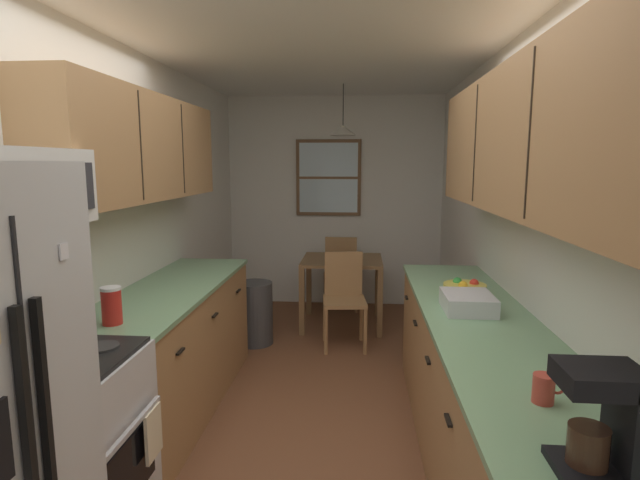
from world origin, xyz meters
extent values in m
plane|color=brown|center=(0.00, 1.00, 0.00)|extent=(12.00, 12.00, 0.00)
cube|color=white|center=(-1.35, 1.00, 1.27)|extent=(0.10, 9.00, 2.55)
cube|color=white|center=(1.35, 1.00, 1.27)|extent=(0.10, 9.00, 2.55)
cube|color=white|center=(0.00, 3.65, 1.27)|extent=(4.40, 0.10, 2.55)
cube|color=white|center=(0.00, 1.00, 2.59)|extent=(4.40, 9.00, 0.08)
cube|color=white|center=(-0.58, -1.08, 1.49)|extent=(0.01, 0.04, 0.05)
cube|color=silver|center=(-0.99, -0.57, 0.45)|extent=(0.62, 0.65, 0.90)
cube|color=black|center=(-0.67, -0.57, 0.42)|extent=(0.01, 0.46, 0.30)
cube|color=silver|center=(-0.65, -0.57, 0.63)|extent=(0.02, 0.52, 0.02)
cube|color=black|center=(-0.99, -0.57, 0.91)|extent=(0.59, 0.62, 0.02)
cylinder|color=#2D2D2D|center=(-1.13, -0.43, 0.93)|extent=(0.15, 0.15, 0.01)
cylinder|color=#2D2D2D|center=(-0.85, -0.72, 0.93)|extent=(0.15, 0.15, 0.01)
cylinder|color=#2D2D2D|center=(-0.85, -0.43, 0.93)|extent=(0.15, 0.15, 0.01)
cube|color=white|center=(-1.11, -0.57, 1.65)|extent=(0.38, 0.63, 0.33)
cube|color=black|center=(-0.92, -0.64, 1.65)|extent=(0.01, 0.38, 0.21)
cube|color=#2D2D33|center=(-0.92, -0.36, 1.65)|extent=(0.01, 0.13, 0.21)
cube|color=#A87A4C|center=(-1.00, 0.78, 0.43)|extent=(0.60, 2.03, 0.87)
cube|color=#7AA87A|center=(-1.00, 0.78, 0.89)|extent=(0.63, 2.05, 0.03)
cube|color=black|center=(-0.69, 0.10, 0.70)|extent=(0.02, 0.10, 0.01)
cube|color=black|center=(-0.69, 0.78, 0.70)|extent=(0.02, 0.10, 0.01)
cube|color=black|center=(-0.69, 1.45, 0.70)|extent=(0.02, 0.10, 0.01)
cube|color=#A87A4C|center=(-1.14, 0.73, 1.85)|extent=(0.32, 2.13, 0.69)
cube|color=#2D2319|center=(-0.98, 0.38, 1.85)|extent=(0.01, 0.01, 0.64)
cube|color=#2D2319|center=(-0.98, 1.08, 1.85)|extent=(0.01, 0.01, 0.64)
cube|color=#A87A4C|center=(1.00, 0.08, 0.43)|extent=(0.60, 3.17, 0.87)
cube|color=#7AA87A|center=(1.00, 0.08, 0.89)|extent=(0.63, 3.19, 0.03)
cube|color=black|center=(0.69, -0.55, 0.70)|extent=(0.02, 0.10, 0.01)
cube|color=black|center=(0.69, 0.08, 0.70)|extent=(0.02, 0.10, 0.01)
cube|color=black|center=(0.69, 0.72, 0.70)|extent=(0.02, 0.10, 0.01)
cube|color=black|center=(0.69, 1.35, 0.70)|extent=(0.02, 0.10, 0.01)
cube|color=#A87A4C|center=(1.14, 0.03, 1.86)|extent=(0.32, 2.87, 0.73)
cube|color=#2D2319|center=(0.98, -0.44, 1.86)|extent=(0.01, 0.01, 0.67)
cube|color=#2D2319|center=(0.98, 0.51, 1.86)|extent=(0.01, 0.01, 0.67)
cube|color=brown|center=(0.13, 2.73, 0.72)|extent=(0.85, 0.76, 0.03)
cube|color=brown|center=(-0.27, 2.38, 0.35)|extent=(0.06, 0.06, 0.71)
cube|color=brown|center=(0.52, 2.38, 0.35)|extent=(0.06, 0.06, 0.71)
cube|color=brown|center=(-0.27, 3.08, 0.35)|extent=(0.06, 0.06, 0.71)
cube|color=brown|center=(0.52, 3.08, 0.35)|extent=(0.06, 0.06, 0.71)
cube|color=#A87A4C|center=(0.18, 2.07, 0.45)|extent=(0.44, 0.44, 0.04)
cube|color=#A87A4C|center=(0.16, 2.25, 0.68)|extent=(0.37, 0.07, 0.45)
cylinder|color=#A87A4C|center=(0.38, 1.91, 0.22)|extent=(0.04, 0.04, 0.43)
cylinder|color=#A87A4C|center=(0.01, 1.87, 0.22)|extent=(0.04, 0.04, 0.43)
cylinder|color=#A87A4C|center=(0.34, 2.27, 0.22)|extent=(0.04, 0.04, 0.43)
cylinder|color=#A87A4C|center=(-0.02, 2.23, 0.22)|extent=(0.04, 0.04, 0.43)
cube|color=#A87A4C|center=(0.10, 3.39, 0.45)|extent=(0.40, 0.40, 0.04)
cube|color=#A87A4C|center=(0.10, 3.21, 0.68)|extent=(0.37, 0.04, 0.45)
cylinder|color=#A87A4C|center=(-0.08, 3.57, 0.22)|extent=(0.04, 0.04, 0.43)
cylinder|color=#A87A4C|center=(0.28, 3.57, 0.22)|extent=(0.04, 0.04, 0.43)
cylinder|color=#A87A4C|center=(-0.08, 3.21, 0.22)|extent=(0.04, 0.04, 0.43)
cylinder|color=#A87A4C|center=(0.28, 3.21, 0.22)|extent=(0.04, 0.04, 0.43)
cylinder|color=black|center=(0.13, 2.73, 2.34)|extent=(0.01, 0.01, 0.41)
cone|color=beige|center=(0.13, 2.73, 2.09)|extent=(0.28, 0.28, 0.10)
sphere|color=white|center=(0.13, 2.73, 2.11)|extent=(0.06, 0.06, 0.06)
cube|color=brown|center=(-0.07, 3.58, 1.58)|extent=(0.79, 0.04, 0.92)
cube|color=silver|center=(-0.07, 3.56, 1.58)|extent=(0.71, 0.01, 0.84)
cube|color=brown|center=(-0.07, 3.56, 1.58)|extent=(0.71, 0.02, 0.03)
cylinder|color=#3F3F42|center=(-0.70, 2.11, 0.30)|extent=(0.35, 0.35, 0.61)
cylinder|color=red|center=(-1.00, -0.04, 0.99)|extent=(0.10, 0.10, 0.19)
cylinder|color=white|center=(-1.00, -0.04, 1.09)|extent=(0.11, 0.11, 0.02)
cube|color=beige|center=(-0.64, -0.41, 0.50)|extent=(0.02, 0.16, 0.24)
cube|color=black|center=(0.97, -1.18, 0.91)|extent=(0.22, 0.18, 0.02)
cube|color=black|center=(1.05, -1.18, 1.05)|extent=(0.06, 0.18, 0.31)
cube|color=black|center=(0.97, -1.18, 1.18)|extent=(0.22, 0.18, 0.06)
cylinder|color=#331E14|center=(0.95, -1.18, 0.98)|extent=(0.11, 0.11, 0.11)
cylinder|color=#BF3F33|center=(0.98, -0.77, 0.95)|extent=(0.08, 0.08, 0.10)
torus|color=#BF3F33|center=(1.03, -0.77, 0.96)|extent=(0.05, 0.01, 0.05)
cylinder|color=#E5D14C|center=(1.01, 0.77, 0.93)|extent=(0.28, 0.28, 0.06)
cylinder|color=black|center=(1.01, 0.77, 0.95)|extent=(0.23, 0.23, 0.03)
sphere|color=red|center=(1.07, 0.78, 0.96)|extent=(0.06, 0.06, 0.06)
sphere|color=green|center=(0.97, 0.82, 0.96)|extent=(0.06, 0.06, 0.06)
sphere|color=yellow|center=(0.99, 0.71, 0.96)|extent=(0.06, 0.06, 0.06)
cube|color=silver|center=(0.95, 0.36, 0.95)|extent=(0.28, 0.34, 0.10)
cylinder|color=silver|center=(0.09, 2.71, 0.77)|extent=(0.20, 0.20, 0.06)
camera|label=1|loc=(0.31, -2.50, 1.75)|focal=27.91mm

